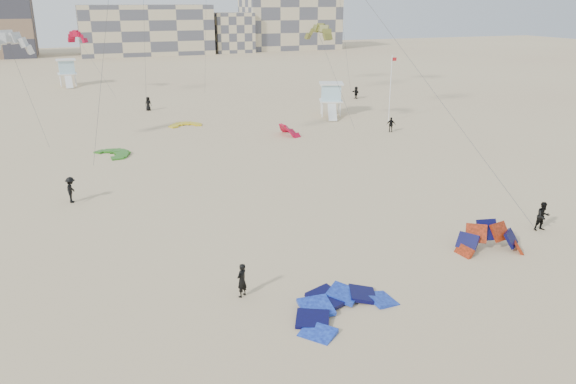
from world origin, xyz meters
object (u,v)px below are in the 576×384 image
object	(u,v)px
kitesurfer_main	(242,280)
lifeguard_tower_near	(331,99)
kite_ground_blue	(343,312)
kite_ground_orange	(489,251)

from	to	relation	value
kitesurfer_main	lifeguard_tower_near	xyz separation A→B (m)	(22.04, 38.07, 1.10)
kite_ground_blue	lifeguard_tower_near	distance (m)	44.90
kitesurfer_main	lifeguard_tower_near	bearing A→B (deg)	-157.13
kitesurfer_main	lifeguard_tower_near	distance (m)	44.00
kitesurfer_main	kite_ground_blue	bearing A→B (deg)	105.41
lifeguard_tower_near	kite_ground_blue	bearing A→B (deg)	-93.60
kite_ground_orange	kitesurfer_main	world-z (taller)	kite_ground_orange
kite_ground_blue	kite_ground_orange	xyz separation A→B (m)	(10.35, 2.90, 0.00)
kite_ground_blue	kitesurfer_main	bearing A→B (deg)	120.99
kite_ground_blue	lifeguard_tower_near	size ratio (longest dim) A/B	0.86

